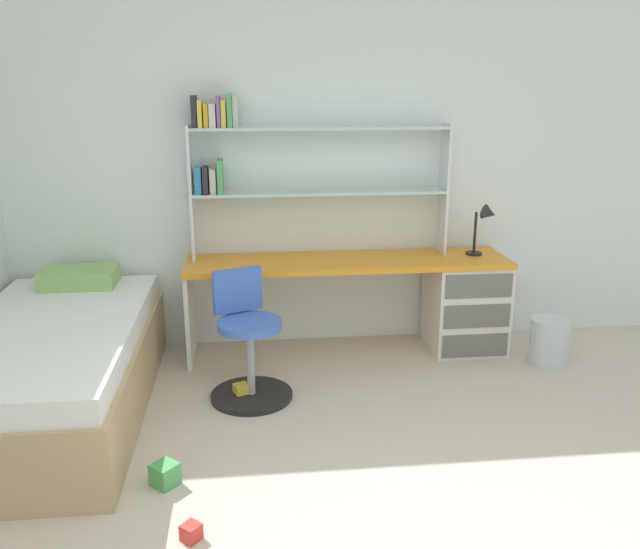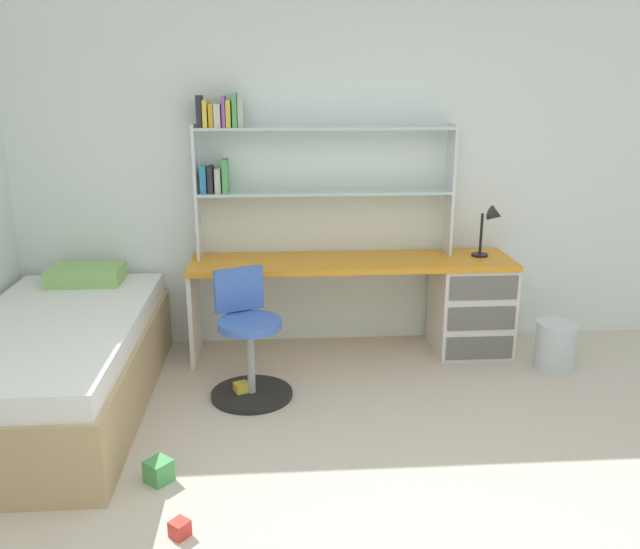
# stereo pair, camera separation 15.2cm
# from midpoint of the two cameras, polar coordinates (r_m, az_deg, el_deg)

# --- Properties ---
(room_shell) EXTENTS (5.83, 6.19, 2.57)m
(room_shell) POSITION_cam_midpoint_polar(r_m,az_deg,el_deg) (3.61, -16.70, 5.39)
(room_shell) COLOR silver
(room_shell) RESTS_ON ground_plane
(desk) EXTENTS (2.32, 0.54, 0.71)m
(desk) POSITION_cam_midpoint_polar(r_m,az_deg,el_deg) (4.92, 8.81, -1.92)
(desk) COLOR orange
(desk) RESTS_ON ground_plane
(bookshelf_hutch) EXTENTS (1.84, 0.22, 1.16)m
(bookshelf_hutch) POSITION_cam_midpoint_polar(r_m,az_deg,el_deg) (4.70, -4.18, 9.93)
(bookshelf_hutch) COLOR silver
(bookshelf_hutch) RESTS_ON desk
(desk_lamp) EXTENTS (0.20, 0.17, 0.38)m
(desk_lamp) POSITION_cam_midpoint_polar(r_m,az_deg,el_deg) (4.90, 13.33, 4.50)
(desk_lamp) COLOR black
(desk_lamp) RESTS_ON desk
(swivel_chair) EXTENTS (0.52, 0.52, 0.81)m
(swivel_chair) POSITION_cam_midpoint_polar(r_m,az_deg,el_deg) (4.18, -7.28, -6.43)
(swivel_chair) COLOR black
(swivel_chair) RESTS_ON ground_plane
(bed_platform) EXTENTS (1.05, 2.08, 0.69)m
(bed_platform) POSITION_cam_midpoint_polar(r_m,az_deg,el_deg) (4.29, -23.07, -7.56)
(bed_platform) COLOR tan
(bed_platform) RESTS_ON ground_plane
(waste_bin) EXTENTS (0.28, 0.28, 0.33)m
(waste_bin) POSITION_cam_midpoint_polar(r_m,az_deg,el_deg) (4.93, 18.46, -5.53)
(waste_bin) COLOR silver
(waste_bin) RESTS_ON ground_plane
(toy_block_red_0) EXTENTS (0.11, 0.11, 0.08)m
(toy_block_red_0) POSITION_cam_midpoint_polar(r_m,az_deg,el_deg) (3.14, -12.59, -21.00)
(toy_block_red_0) COLOR red
(toy_block_red_0) RESTS_ON ground_plane
(toy_block_green_1) EXTENTS (0.16, 0.16, 0.12)m
(toy_block_green_1) POSITION_cam_midpoint_polar(r_m,az_deg,el_deg) (3.50, -14.58, -16.46)
(toy_block_green_1) COLOR #479E51
(toy_block_green_1) RESTS_ON ground_plane
(toy_block_yellow_2) EXTENTS (0.11, 0.11, 0.09)m
(toy_block_yellow_2) POSITION_cam_midpoint_polar(r_m,az_deg,el_deg) (4.28, -7.87, -9.98)
(toy_block_yellow_2) COLOR gold
(toy_block_yellow_2) RESTS_ON ground_plane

